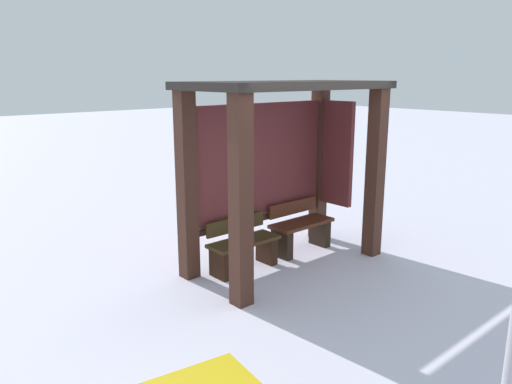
{
  "coord_description": "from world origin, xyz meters",
  "views": [
    {
      "loc": [
        -4.59,
        -4.6,
        2.58
      ],
      "look_at": [
        -0.4,
        0.17,
        1.07
      ],
      "focal_mm": 34.66,
      "sensor_mm": 36.0,
      "label": 1
    }
  ],
  "objects": [
    {
      "name": "bench_center_inside",
      "position": [
        0.56,
        0.26,
        0.34
      ],
      "size": [
        1.02,
        0.41,
        0.74
      ],
      "color": "#552817",
      "rests_on": "ground"
    },
    {
      "name": "bench_left_inside",
      "position": [
        -0.56,
        0.26,
        0.32
      ],
      "size": [
        1.02,
        0.39,
        0.71
      ],
      "color": "#402F17",
      "rests_on": "ground"
    },
    {
      "name": "ground_plane",
      "position": [
        0.0,
        0.0,
        0.0
      ],
      "size": [
        60.0,
        60.0,
        0.0
      ],
      "primitive_type": "plane",
      "color": "white"
    },
    {
      "name": "bus_shelter",
      "position": [
        0.08,
        0.15,
        1.68
      ],
      "size": [
        2.8,
        1.38,
        2.5
      ],
      "color": "#43261C",
      "rests_on": "ground"
    }
  ]
}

